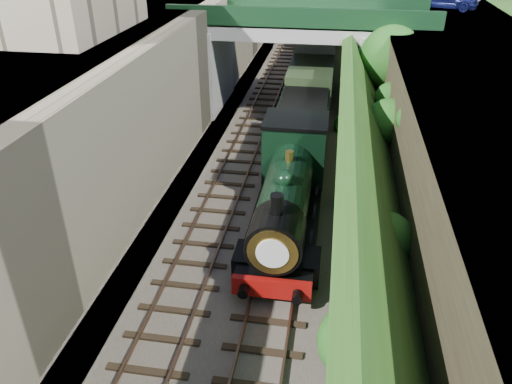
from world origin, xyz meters
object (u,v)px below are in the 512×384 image
(tree, at_px, (393,60))
(locomotive, at_px, (288,193))
(tender, at_px, (302,132))
(road_bridge, at_px, (309,52))

(tree, relative_size, locomotive, 0.65)
(locomotive, relative_size, tender, 1.70)
(locomotive, bearing_deg, tender, 90.00)
(tree, xyz_separation_m, locomotive, (-4.71, -11.54, -2.75))
(road_bridge, height_order, tree, road_bridge)
(locomotive, distance_m, tender, 7.37)
(road_bridge, bearing_deg, locomotive, -89.02)
(road_bridge, distance_m, tender, 7.96)
(road_bridge, relative_size, tender, 2.67)
(tender, bearing_deg, road_bridge, 91.94)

